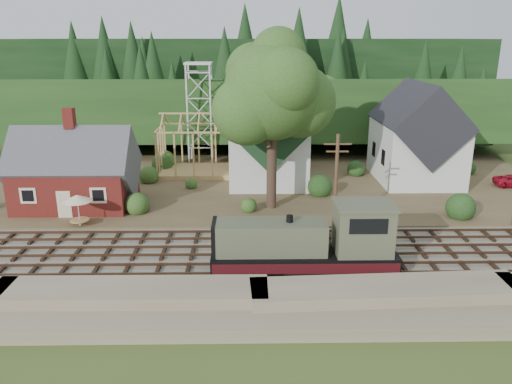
{
  "coord_description": "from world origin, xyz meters",
  "views": [
    {
      "loc": [
        -0.1,
        -33.48,
        15.29
      ],
      "look_at": [
        0.53,
        6.0,
        3.0
      ],
      "focal_mm": 35.0,
      "sensor_mm": 36.0,
      "label": 1
    }
  ],
  "objects_px": {
    "patio_set": "(77,200)",
    "locomotive": "(311,244)",
    "car_green": "(34,193)",
    "car_blue": "(136,201)"
  },
  "relations": [
    {
      "from": "car_blue",
      "to": "patio_set",
      "type": "distance_m",
      "value": 6.19
    },
    {
      "from": "car_blue",
      "to": "car_green",
      "type": "bearing_deg",
      "value": 132.58
    },
    {
      "from": "car_blue",
      "to": "car_green",
      "type": "distance_m",
      "value": 10.85
    },
    {
      "from": "locomotive",
      "to": "patio_set",
      "type": "distance_m",
      "value": 20.07
    },
    {
      "from": "car_green",
      "to": "locomotive",
      "type": "bearing_deg",
      "value": -135.16
    },
    {
      "from": "locomotive",
      "to": "patio_set",
      "type": "height_order",
      "value": "locomotive"
    },
    {
      "from": "locomotive",
      "to": "patio_set",
      "type": "relative_size",
      "value": 4.52
    },
    {
      "from": "patio_set",
      "to": "locomotive",
      "type": "bearing_deg",
      "value": -25.07
    },
    {
      "from": "car_blue",
      "to": "locomotive",
      "type": "bearing_deg",
      "value": -74.85
    },
    {
      "from": "car_green",
      "to": "patio_set",
      "type": "distance_m",
      "value": 10.24
    }
  ]
}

